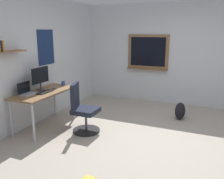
{
  "coord_description": "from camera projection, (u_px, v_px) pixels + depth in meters",
  "views": [
    {
      "loc": [
        -3.94,
        -1.0,
        1.9
      ],
      "look_at": [
        -0.01,
        0.72,
        0.85
      ],
      "focal_mm": 38.78,
      "sensor_mm": 36.0,
      "label": 1
    }
  ],
  "objects": [
    {
      "name": "ground_plane",
      "position": [
        149.0,
        139.0,
        4.35
      ],
      "size": [
        5.2,
        5.2,
        0.0
      ],
      "primitive_type": "plane",
      "color": "#ADA393",
      "rests_on": "ground"
    },
    {
      "name": "wall_back",
      "position": [
        35.0,
        60.0,
        4.99
      ],
      "size": [
        5.0,
        0.3,
        2.6
      ],
      "color": "silver",
      "rests_on": "ground"
    },
    {
      "name": "wall_right",
      "position": [
        175.0,
        54.0,
        6.23
      ],
      "size": [
        0.22,
        5.0,
        2.6
      ],
      "color": "silver",
      "rests_on": "ground"
    },
    {
      "name": "desk",
      "position": [
        45.0,
        95.0,
        4.75
      ],
      "size": [
        1.41,
        0.62,
        0.74
      ],
      "color": "olive",
      "rests_on": "ground"
    },
    {
      "name": "office_chair",
      "position": [
        83.0,
        111.0,
        4.59
      ],
      "size": [
        0.52,
        0.54,
        0.95
      ],
      "color": "black",
      "rests_on": "ground"
    },
    {
      "name": "laptop",
      "position": [
        27.0,
        92.0,
        4.5
      ],
      "size": [
        0.31,
        0.21,
        0.23
      ],
      "color": "#ADAFB5",
      "rests_on": "desk"
    },
    {
      "name": "monitor_primary",
      "position": [
        40.0,
        77.0,
        4.74
      ],
      "size": [
        0.46,
        0.17,
        0.46
      ],
      "color": "#38383D",
      "rests_on": "desk"
    },
    {
      "name": "keyboard",
      "position": [
        45.0,
        92.0,
        4.64
      ],
      "size": [
        0.37,
        0.13,
        0.02
      ],
      "primitive_type": "cube",
      "color": "black",
      "rests_on": "desk"
    },
    {
      "name": "computer_mouse",
      "position": [
        54.0,
        89.0,
        4.89
      ],
      "size": [
        0.1,
        0.06,
        0.03
      ],
      "primitive_type": "ellipsoid",
      "color": "#262628",
      "rests_on": "desk"
    },
    {
      "name": "coffee_mug",
      "position": [
        63.0,
        83.0,
        5.25
      ],
      "size": [
        0.08,
        0.08,
        0.09
      ],
      "primitive_type": "cylinder",
      "color": "#334CA5",
      "rests_on": "desk"
    },
    {
      "name": "backpack",
      "position": [
        180.0,
        111.0,
        5.3
      ],
      "size": [
        0.32,
        0.22,
        0.37
      ],
      "primitive_type": "ellipsoid",
      "color": "black",
      "rests_on": "ground"
    }
  ]
}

